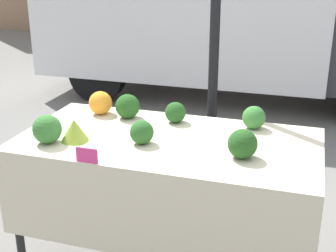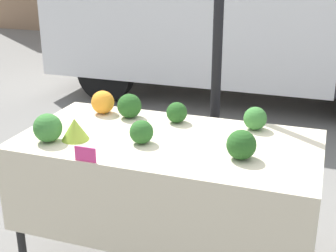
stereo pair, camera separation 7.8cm
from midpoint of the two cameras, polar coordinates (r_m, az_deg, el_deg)
tent_pole at (r=3.34m, az=4.89°, el=7.04°), size 0.07×0.07×2.33m
parked_truck at (r=6.60m, az=6.56°, el=14.82°), size 5.16×2.06×2.41m
market_table at (r=2.73m, az=-1.26°, el=-4.35°), size 1.76×0.91×0.91m
orange_cauliflower at (r=3.18m, az=-8.94°, el=2.81°), size 0.16×0.16×0.16m
romanesco_head at (r=2.76m, az=-12.13°, el=-0.50°), size 0.16×0.16×0.13m
broccoli_head_0 at (r=2.99m, az=0.17°, el=1.66°), size 0.13×0.13×0.13m
broccoli_head_1 at (r=3.08m, az=-5.68°, el=2.40°), size 0.16×0.16×0.16m
broccoli_head_2 at (r=2.49m, az=8.19°, el=-2.17°), size 0.16×0.16×0.16m
broccoli_head_3 at (r=2.76m, az=-15.31°, el=-0.38°), size 0.17×0.17×0.17m
broccoli_head_4 at (r=2.92m, az=9.68°, el=1.03°), size 0.14×0.14×0.14m
broccoli_head_5 at (r=2.66m, az=-4.05°, el=-0.77°), size 0.14×0.14×0.14m
price_sign at (r=2.47m, az=-10.76°, el=-3.54°), size 0.12×0.01×0.08m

